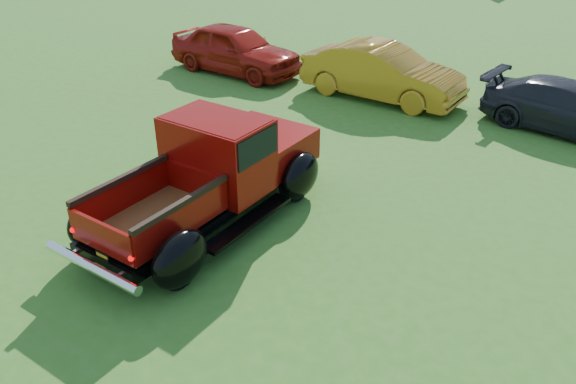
# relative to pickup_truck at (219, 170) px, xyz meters

# --- Properties ---
(ground) EXTENTS (120.00, 120.00, 0.00)m
(ground) POSITION_rel_pickup_truck_xyz_m (1.95, -0.66, -0.89)
(ground) COLOR #33641C
(ground) RESTS_ON ground
(pickup_truck) EXTENTS (2.82, 5.26, 1.89)m
(pickup_truck) POSITION_rel_pickup_truck_xyz_m (0.00, 0.00, 0.00)
(pickup_truck) COLOR black
(pickup_truck) RESTS_ON ground
(show_car_red) EXTENTS (4.62, 2.33, 1.51)m
(show_car_red) POSITION_rel_pickup_truck_xyz_m (-4.55, 7.45, -0.14)
(show_car_red) COLOR maroon
(show_car_red) RESTS_ON ground
(show_car_yellow) EXTENTS (4.69, 2.10, 1.50)m
(show_car_yellow) POSITION_rel_pickup_truck_xyz_m (0.41, 7.37, -0.15)
(show_car_yellow) COLOR #B07417
(show_car_yellow) RESTS_ON ground
(show_car_grey) EXTENTS (4.42, 2.52, 1.21)m
(show_car_grey) POSITION_rel_pickup_truck_xyz_m (5.26, 7.28, -0.29)
(show_car_grey) COLOR black
(show_car_grey) RESTS_ON ground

